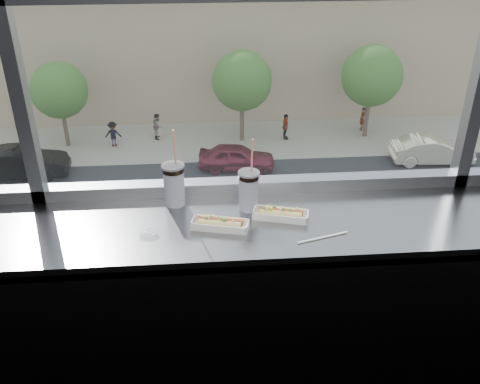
{
  "coord_description": "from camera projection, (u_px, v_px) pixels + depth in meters",
  "views": [
    {
      "loc": [
        -0.25,
        -0.72,
        2.35
      ],
      "look_at": [
        -0.09,
        1.23,
        1.25
      ],
      "focal_mm": 40.0,
      "sensor_mm": 36.0,
      "label": 1
    }
  ],
  "objects": [
    {
      "name": "wall_back_lower",
      "position": [
        253.0,
        281.0,
        2.83
      ],
      "size": [
        6.0,
        0.0,
        6.0
      ],
      "primitive_type": "plane",
      "rotation": [
        1.57,
        0.0,
        0.0
      ],
      "color": "black",
      "rests_on": "ground"
    },
    {
      "name": "counter",
      "position": [
        261.0,
        227.0,
        2.33
      ],
      "size": [
        6.0,
        0.55,
        0.06
      ],
      "primitive_type": "cube",
      "color": "gray",
      "rests_on": "ground"
    },
    {
      "name": "counter_fascia",
      "position": [
        265.0,
        357.0,
        2.37
      ],
      "size": [
        6.0,
        0.04,
        1.04
      ],
      "primitive_type": "cube",
      "color": "gray",
      "rests_on": "ground"
    },
    {
      "name": "hotdog_tray_left",
      "position": [
        220.0,
        223.0,
        2.26
      ],
      "size": [
        0.25,
        0.13,
        0.06
      ],
      "rotation": [
        0.0,
        0.0,
        -0.24
      ],
      "color": "white",
      "rests_on": "counter"
    },
    {
      "name": "hotdog_tray_right",
      "position": [
        281.0,
        214.0,
        2.33
      ],
      "size": [
        0.25,
        0.14,
        0.06
      ],
      "rotation": [
        0.0,
        0.0,
        -0.26
      ],
      "color": "white",
      "rests_on": "counter"
    },
    {
      "name": "soda_cup_left",
      "position": [
        174.0,
        183.0,
        2.4
      ],
      "size": [
        0.1,
        0.1,
        0.38
      ],
      "color": "white",
      "rests_on": "counter"
    },
    {
      "name": "soda_cup_right",
      "position": [
        249.0,
        189.0,
        2.36
      ],
      "size": [
        0.1,
        0.1,
        0.35
      ],
      "color": "white",
      "rests_on": "counter"
    },
    {
      "name": "loose_straw",
      "position": [
        323.0,
        237.0,
        2.2
      ],
      "size": [
        0.22,
        0.07,
        0.01
      ],
      "primitive_type": "cylinder",
      "rotation": [
        0.0,
        1.57,
        0.28
      ],
      "color": "white",
      "rests_on": "counter"
    },
    {
      "name": "wrapper",
      "position": [
        149.0,
        233.0,
        2.22
      ],
      "size": [
        0.09,
        0.07,
        0.02
      ],
      "primitive_type": "ellipsoid",
      "color": "silver",
      "rests_on": "counter"
    },
    {
      "name": "plaza_ground",
      "position": [
        201.0,
        69.0,
        46.3
      ],
      "size": [
        120.0,
        120.0,
        0.0
      ],
      "primitive_type": "plane",
      "color": "gray",
      "rests_on": "ground"
    },
    {
      "name": "street_asphalt",
      "position": [
        209.0,
        208.0,
        25.85
      ],
      "size": [
        80.0,
        10.0,
        0.06
      ],
      "primitive_type": "cube",
      "color": "black",
      "rests_on": "plaza_ground"
    },
    {
      "name": "far_sidewalk",
      "position": [
        205.0,
        141.0,
        32.81
      ],
      "size": [
        80.0,
        6.0,
        0.04
      ],
      "primitive_type": "cube",
      "color": "gray",
      "rests_on": "plaza_ground"
    },
    {
      "name": "far_building",
      "position": [
        200.0,
        37.0,
        39.56
      ],
      "size": [
        50.0,
        14.0,
        8.0
      ],
      "primitive_type": "cube",
      "color": "#9B8968",
      "rests_on": "plaza_ground"
    },
    {
      "name": "car_near_d",
      "position": [
        389.0,
        229.0,
        22.4
      ],
      "size": [
        2.95,
        6.08,
        1.97
      ],
      "primitive_type": "imported",
      "rotation": [
        0.0,
        0.0,
        1.66
      ],
      "color": "beige",
      "rests_on": "street_asphalt"
    },
    {
      "name": "car_far_a",
      "position": [
        19.0,
        158.0,
        28.1
      ],
      "size": [
        3.19,
        6.7,
        2.17
      ],
      "primitive_type": "imported",
      "rotation": [
        0.0,
        0.0,
        1.64
      ],
      "color": "black",
      "rests_on": "street_asphalt"
    },
    {
      "name": "car_far_c",
      "position": [
        432.0,
        146.0,
        29.7
      ],
      "size": [
        2.81,
        6.13,
        2.0
      ],
      "primitive_type": "imported",
      "rotation": [
        0.0,
        0.0,
        1.52
      ],
      "color": "white",
      "rests_on": "street_asphalt"
    },
    {
      "name": "car_near_b",
      "position": [
        53.0,
        240.0,
        21.36
      ],
      "size": [
        3.75,
        7.17,
        2.28
      ],
      "primitive_type": "imported",
      "rotation": [
        0.0,
        0.0,
        1.44
      ],
      "color": "black",
      "rests_on": "street_asphalt"
    },
    {
      "name": "car_near_c",
      "position": [
        192.0,
        235.0,
        21.76
      ],
      "size": [
        3.51,
        6.96,
        2.23
      ],
      "primitive_type": "imported",
      "rotation": [
        0.0,
        0.0,
        1.68
      ],
      "color": "#A40E40",
      "rests_on": "street_asphalt"
    },
    {
      "name": "car_far_b",
      "position": [
        237.0,
        153.0,
        28.97
      ],
      "size": [
        3.03,
        5.9,
        1.88
      ],
      "primitive_type": "imported",
      "rotation": [
        0.0,
        0.0,
        1.45
      ],
      "color": "maroon",
      "rests_on": "street_asphalt"
    },
    {
      "name": "pedestrian_c",
      "position": [
        286.0,
        124.0,
        32.6
      ],
      "size": [
        0.65,
        0.86,
        1.94
      ],
      "primitive_type": "imported",
      "rotation": [
        0.0,
        0.0,
        1.57
      ],
      "color": "#66605B",
      "rests_on": "far_sidewalk"
    },
    {
      "name": "pedestrian_b",
      "position": [
        158.0,
        124.0,
        32.71
      ],
      "size": [
        0.64,
        0.85,
        1.92
      ],
      "primitive_type": "imported",
      "rotation": [
        0.0,
        0.0,
        1.57
      ],
      "color": "#66605B",
      "rests_on": "far_sidewalk"
    },
    {
      "name": "pedestrian_d",
      "position": [
        362.0,
        117.0,
        33.86
      ],
      "size": [
        0.61,
        0.81,
        1.82
      ],
      "primitive_type": "imported",
      "rotation": [
        0.0,
        0.0,
        4.71
      ],
      "color": "#66605B",
      "rests_on": "far_sidewalk"
    },
    {
      "name": "pedestrian_a",
      "position": [
        113.0,
        132.0,
        31.69
      ],
      "size": [
        0.82,
        0.62,
        1.85
      ],
      "primitive_type": "imported",
      "rotation": [
        0.0,
        0.0,
        3.14
      ],
      "color": "#66605B",
      "rests_on": "far_sidewalk"
    },
    {
      "name": "tree_left",
      "position": [
        59.0,
        90.0,
        30.55
      ],
      "size": [
        3.28,
        3.28,
        5.13
      ],
      "color": "#47382B",
      "rests_on": "far_sidewalk"
    },
    {
      "name": "tree_center",
      "position": [
        242.0,
        81.0,
        31.13
      ],
      "size": [
        3.56,
        3.56,
        5.56
      ],
      "color": "#47382B",
      "rests_on": "far_sidewalk"
    },
    {
      "name": "tree_right",
      "position": [
        372.0,
        76.0,
        31.62
      ],
      "size": [
        3.65,
        3.65,
        5.71
      ],
      "color": "#47382B",
      "rests_on": "far_sidewalk"
    }
  ]
}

